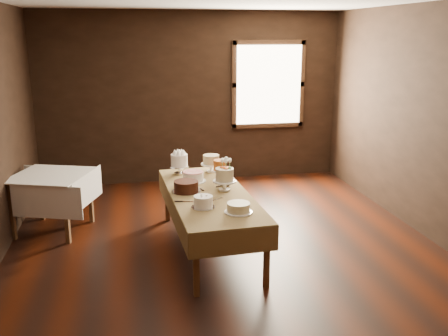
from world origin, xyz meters
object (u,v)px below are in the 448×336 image
display_table (209,197)px  cake_swirl (203,202)px  cake_lattice (193,177)px  cake_cream (238,208)px  cake_server_e (190,202)px  cake_flowers (225,180)px  cake_meringue (179,165)px  flower_vase (226,180)px  cake_server_c (198,187)px  cake_server_d (226,184)px  cake_server_a (217,199)px  side_table (51,181)px  cake_chocolate (186,187)px  cake_speckled (211,164)px  cake_caramel (220,170)px

display_table → cake_swirl: cake_swirl is taller
cake_lattice → cake_cream: (0.31, -1.17, -0.01)m
cake_server_e → cake_flowers: bearing=47.1°
cake_meringue → flower_vase: size_ratio=2.17×
cake_lattice → cake_server_c: size_ratio=1.46×
display_table → cake_lattice: size_ratio=6.45×
cake_server_d → cake_server_e: same height
flower_vase → cake_server_a: bearing=-111.7°
side_table → cake_cream: size_ratio=3.91×
cake_lattice → cake_chocolate: size_ratio=0.89×
cake_server_c → display_table: bearing=-173.1°
display_table → cake_chocolate: 0.29m
side_table → cake_lattice: 1.79m
side_table → cake_server_c: side_table is taller
cake_cream → cake_server_e: 0.61m
display_table → cake_server_a: 0.25m
cake_chocolate → cake_server_e: cake_chocolate is taller
cake_swirl → cake_server_a: size_ratio=1.04×
side_table → cake_server_a: size_ratio=4.68×
cake_speckled → flower_vase: cake_speckled is taller
side_table → cake_lattice: (1.73, -0.45, 0.09)m
cake_chocolate → cake_server_d: 0.55m
cake_chocolate → flower_vase: same height
cake_flowers → display_table: bearing=-162.8°
side_table → cake_server_e: 2.00m
cake_meringue → cake_flowers: 0.91m
cake_lattice → cake_swirl: cake_swirl is taller
display_table → cake_flowers: (0.19, 0.06, 0.17)m
cake_caramel → cake_server_d: cake_caramel is taller
cake_speckled → cake_cream: 1.56m
cake_meringue → cake_cream: size_ratio=0.98×
cake_lattice → cake_swirl: size_ratio=1.40×
cake_swirl → cake_server_e: 0.25m
cake_lattice → cake_server_a: 0.75m
cake_meringue → cake_chocolate: (-0.01, -0.78, -0.06)m
display_table → cake_server_e: bearing=-132.9°
cake_lattice → cake_swirl: bearing=-91.3°
cake_meringue → cake_server_e: (-0.01, -1.12, -0.12)m
cake_cream → cake_speckled: bearing=90.5°
flower_vase → cake_swirl: bearing=-118.0°
cake_lattice → cake_server_e: bearing=-100.2°
cake_cream → cake_caramel: bearing=88.1°
cake_flowers → cake_speckled: bearing=91.2°
cake_caramel → cake_server_e: (-0.48, -0.82, -0.10)m
side_table → cake_flowers: size_ratio=4.09×
cake_server_a → cake_cream: bearing=-106.2°
side_table → cake_server_c: 1.89m
cake_meringue → side_table: bearing=177.1°
cake_meringue → cake_lattice: (0.13, -0.37, -0.07)m
flower_vase → cake_flowers: bearing=-106.7°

